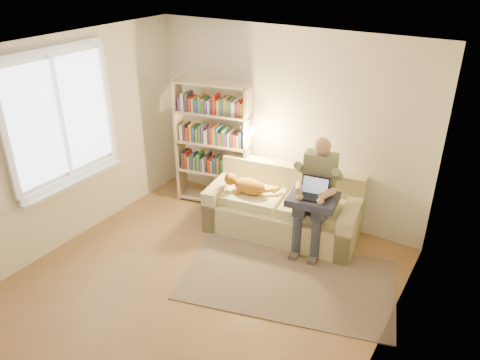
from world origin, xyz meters
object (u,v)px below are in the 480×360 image
Objects in this scene: person at (316,188)px; cat at (247,185)px; bookshelf at (213,139)px; laptop at (313,192)px; sofa at (284,210)px.

cat is at bearing 178.47° from person.
cat is at bearing -36.36° from bookshelf.
bookshelf is (-0.79, 0.36, 0.38)m from cat.
sofa is at bearing 147.92° from laptop.
laptop is at bearing -9.24° from cat.
sofa is 1.13× the size of bookshelf.
laptop is (0.48, -0.21, 0.52)m from sofa.
bookshelf is (-1.72, 0.37, 0.20)m from laptop.
laptop is at bearing -24.01° from bookshelf.
person reaches higher than sofa.
laptop is (0.94, -0.01, 0.18)m from cat.
sofa is 1.46× the size of person.
sofa is at bearing 14.75° from cat.
bookshelf is at bearing 163.37° from person.
laptop is 0.20× the size of bookshelf.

